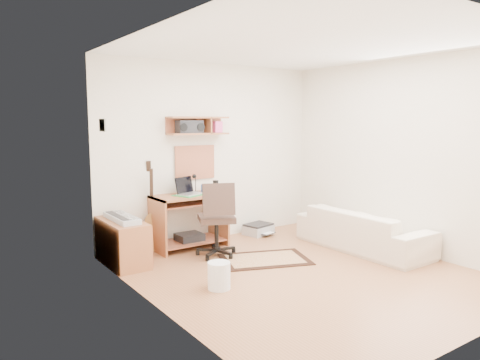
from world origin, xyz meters
TOP-DOWN VIEW (x-y plane):
  - floor at (0.00, 0.00)m, footprint 3.60×4.00m
  - ceiling at (0.00, 0.00)m, footprint 3.60×4.00m
  - back_wall at (0.00, 2.00)m, footprint 3.60×0.01m
  - left_wall at (-1.80, 0.00)m, footprint 0.01×4.00m
  - right_wall at (1.80, 0.00)m, footprint 0.01×4.00m
  - wall_shelf at (-0.30, 1.88)m, footprint 0.90×0.25m
  - cork_board at (-0.30, 1.98)m, footprint 0.64×0.03m
  - wall_photo at (-1.79, 1.50)m, footprint 0.02×0.20m
  - desk at (-0.55, 1.73)m, footprint 1.00×0.55m
  - laptop at (-0.53, 1.71)m, footprint 0.42×0.42m
  - speaker at (-0.14, 1.68)m, footprint 0.08×0.08m
  - desk_lamp at (-0.36, 1.87)m, footprint 0.09×0.09m
  - pencil_cup at (-0.25, 1.83)m, footprint 0.08×0.08m
  - boombox at (-0.44, 1.87)m, footprint 0.37×0.17m
  - rug at (-0.03, 0.67)m, footprint 1.29×1.08m
  - task_chair at (-0.44, 1.17)m, footprint 0.67×0.67m
  - cabinet at (-1.58, 1.55)m, footprint 0.40×0.90m
  - music_keyboard at (-1.58, 1.55)m, footprint 0.23×0.73m
  - guitar at (-1.02, 1.86)m, footprint 0.38×0.31m
  - waste_basket at (-1.05, 0.14)m, footprint 0.32×0.32m
  - printer at (0.70, 1.77)m, footprint 0.48×0.41m
  - sofa at (1.38, 0.27)m, footprint 0.56×1.90m

SIDE VIEW (x-z plane):
  - floor at x=0.00m, z-range -0.01..0.00m
  - rug at x=-0.03m, z-range 0.00..0.02m
  - printer at x=0.70m, z-range 0.01..0.16m
  - waste_basket at x=-1.05m, z-range 0.00..0.29m
  - cabinet at x=-1.58m, z-range 0.00..0.55m
  - sofa at x=1.38m, z-range 0.00..0.74m
  - desk at x=-0.55m, z-range 0.00..0.75m
  - task_chair at x=-0.44m, z-range 0.00..1.01m
  - music_keyboard at x=-1.58m, z-range 0.55..0.61m
  - guitar at x=-1.02m, z-range 0.00..1.24m
  - pencil_cup at x=-0.25m, z-range 0.75..0.86m
  - speaker at x=-0.14m, z-range 0.75..0.93m
  - laptop at x=-0.53m, z-range 0.75..1.00m
  - desk_lamp at x=-0.36m, z-range 0.75..1.02m
  - cork_board at x=-0.30m, z-range 0.92..1.42m
  - back_wall at x=0.00m, z-range 0.00..2.60m
  - left_wall at x=-1.80m, z-range 0.00..2.60m
  - right_wall at x=1.80m, z-range 0.00..2.60m
  - boombox at x=-0.44m, z-range 1.59..1.77m
  - wall_shelf at x=-0.30m, z-range 1.57..1.83m
  - wall_photo at x=-1.79m, z-range 1.65..1.79m
  - ceiling at x=0.00m, z-range 2.60..2.61m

